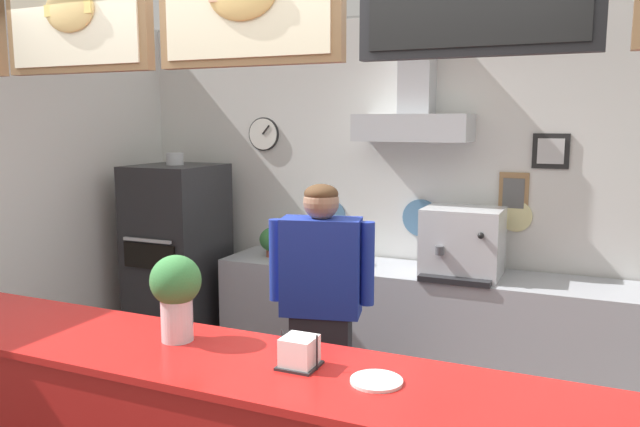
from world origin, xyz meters
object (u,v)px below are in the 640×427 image
object	(u,v)px
condiment_plate	(376,381)
napkin_holder	(299,353)
espresso_machine	(462,243)
shop_worker	(321,314)
potted_rosemary	(273,240)
basil_vase	(176,293)
potted_oregano	(350,251)
pizza_oven	(178,263)

from	to	relation	value
condiment_plate	napkin_holder	xyz separation A→B (m)	(-0.31, 0.02, 0.05)
napkin_holder	espresso_machine	bearing A→B (deg)	86.37
shop_worker	potted_rosemary	bearing A→B (deg)	-64.68
potted_rosemary	condiment_plate	distance (m)	2.92
napkin_holder	condiment_plate	bearing A→B (deg)	-3.30
basil_vase	potted_oregano	bearing A→B (deg)	92.71
shop_worker	potted_oregano	world-z (taller)	shop_worker
shop_worker	napkin_holder	xyz separation A→B (m)	(0.44, -1.19, 0.25)
potted_rosemary	napkin_holder	distance (m)	2.73
potted_oregano	napkin_holder	distance (m)	2.46
pizza_oven	napkin_holder	world-z (taller)	pizza_oven
pizza_oven	potted_oregano	distance (m)	1.49
shop_worker	condiment_plate	distance (m)	1.44
espresso_machine	napkin_holder	world-z (taller)	espresso_machine
espresso_machine	condiment_plate	bearing A→B (deg)	-86.09
potted_oregano	potted_rosemary	xyz separation A→B (m)	(-0.67, 0.01, 0.03)
pizza_oven	potted_rosemary	size ratio (longest dim) A/B	7.27
potted_oregano	espresso_machine	bearing A→B (deg)	0.33
pizza_oven	napkin_holder	bearing A→B (deg)	-44.85
pizza_oven	potted_oregano	size ratio (longest dim) A/B	9.17
pizza_oven	condiment_plate	distance (m)	3.31
basil_vase	pizza_oven	bearing A→B (deg)	126.75
pizza_oven	shop_worker	bearing A→B (deg)	-29.12
napkin_holder	potted_rosemary	bearing A→B (deg)	120.25
pizza_oven	basil_vase	xyz separation A→B (m)	(1.57, -2.11, 0.46)
espresso_machine	shop_worker	bearing A→B (deg)	-116.73
espresso_machine	basil_vase	xyz separation A→B (m)	(-0.74, -2.30, 0.14)
espresso_machine	napkin_holder	distance (m)	2.36
basil_vase	napkin_holder	distance (m)	0.62
potted_rosemary	basil_vase	bearing A→B (deg)	-71.32
shop_worker	espresso_machine	bearing A→B (deg)	-130.28
potted_rosemary	potted_oregano	bearing A→B (deg)	-0.88
shop_worker	potted_rosemary	world-z (taller)	shop_worker
condiment_plate	napkin_holder	world-z (taller)	napkin_holder
basil_vase	napkin_holder	size ratio (longest dim) A/B	2.40
pizza_oven	shop_worker	xyz separation A→B (m)	(1.73, -0.97, 0.06)
pizza_oven	napkin_holder	size ratio (longest dim) A/B	11.43
shop_worker	potted_oregano	size ratio (longest dim) A/B	8.67
espresso_machine	basil_vase	world-z (taller)	basil_vase
espresso_machine	basil_vase	size ratio (longest dim) A/B	1.48
shop_worker	condiment_plate	world-z (taller)	shop_worker
napkin_holder	shop_worker	bearing A→B (deg)	110.07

